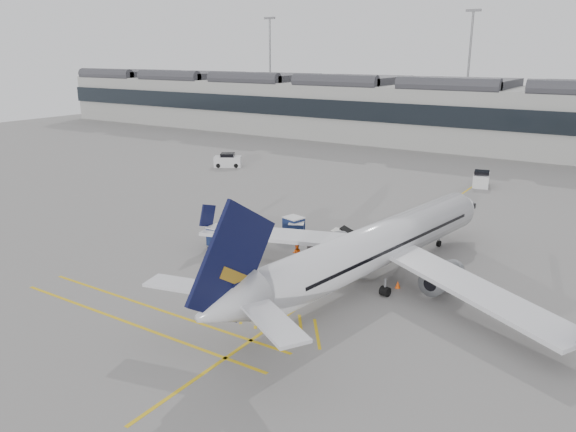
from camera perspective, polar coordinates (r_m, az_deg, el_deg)
The scene contains 17 objects.
ground at distance 48.49m, azimuth -6.23°, elevation -4.53°, with size 220.00×220.00×0.00m, color gray.
terminal at distance 111.23m, azimuth 18.03°, elevation 9.86°, with size 200.00×20.45×12.40m.
light_masts at distance 124.75m, azimuth 19.40°, elevation 14.22°, with size 113.00×0.60×25.45m.
apron_markings at distance 51.68m, azimuth 9.58°, elevation -3.33°, with size 0.25×60.00×0.01m, color gold.
airliner_main at distance 43.54m, azimuth 8.65°, elevation -3.19°, with size 32.21×35.45×9.47m.
belt_loader at distance 51.76m, azimuth 5.99°, elevation -2.53°, with size 4.55×1.79×1.84m.
baggage_cart_a at distance 49.11m, azimuth 4.17°, elevation -3.14°, with size 1.88×1.73×1.60m.
baggage_cart_b at distance 53.51m, azimuth 0.86°, elevation -1.43°, with size 1.94×1.81×1.61m.
baggage_cart_c at distance 54.11m, azimuth 0.58°, elevation -1.03°, with size 2.18×1.95×1.95m.
baggage_cart_d at distance 51.37m, azimuth -7.04°, elevation -2.08°, with size 1.91×1.57×2.01m.
ramp_agent_a at distance 48.33m, azimuth 3.46°, elevation -3.51°, with size 0.59×0.39×1.62m, color #FF500D.
ramp_agent_b at distance 47.70m, azimuth 0.89°, elevation -3.78°, with size 0.77×0.60×1.58m, color #FF560D.
pushback_tug at distance 52.97m, azimuth -5.16°, elevation -1.98°, with size 2.75×2.10×1.36m.
safety_cone_nose at distance 59.67m, azimuth 10.02°, elevation -0.44°, with size 0.32×0.32×0.44m, color #F24C0A.
safety_cone_engine at distance 43.55m, azimuth 11.09°, elevation -6.84°, with size 0.41×0.41×0.57m, color #F24C0A.
service_van_left at distance 87.98m, azimuth -6.14°, elevation 5.61°, with size 4.60×3.92×2.12m.
service_van_mid at distance 78.99m, azimuth 19.04°, elevation 3.55°, with size 2.79×4.31×2.04m.
Camera 1 is at (28.92, -34.91, 17.21)m, focal length 35.00 mm.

